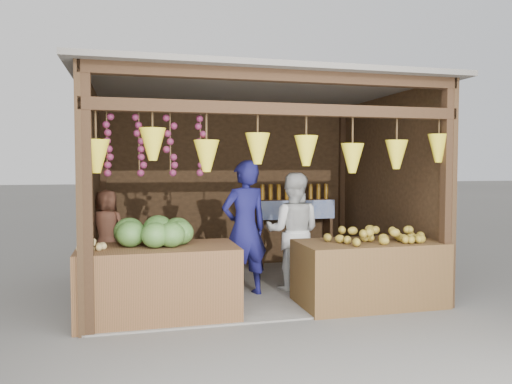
# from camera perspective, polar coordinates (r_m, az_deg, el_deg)

# --- Properties ---
(ground) EXTENTS (80.00, 80.00, 0.00)m
(ground) POSITION_cam_1_polar(r_m,az_deg,el_deg) (6.75, -0.61, -10.87)
(ground) COLOR #514F49
(ground) RESTS_ON ground
(stall_structure) EXTENTS (4.30, 3.30, 2.66)m
(stall_structure) POSITION_cam_1_polar(r_m,az_deg,el_deg) (6.51, -0.81, 3.41)
(stall_structure) COLOR slate
(stall_structure) RESTS_ON ground
(back_shelf) EXTENTS (1.25, 0.32, 1.32)m
(back_shelf) POSITION_cam_1_polar(r_m,az_deg,el_deg) (8.12, 4.48, -2.28)
(back_shelf) COLOR #382314
(back_shelf) RESTS_ON ground
(counter_left) EXTENTS (1.67, 0.85, 0.77)m
(counter_left) POSITION_cam_1_polar(r_m,az_deg,el_deg) (5.48, -11.09, -10.08)
(counter_left) COLOR #4E351A
(counter_left) RESTS_ON ground
(counter_right) EXTENTS (1.66, 0.85, 0.74)m
(counter_right) POSITION_cam_1_polar(r_m,az_deg,el_deg) (6.04, 12.74, -9.01)
(counter_right) COLOR #4F381A
(counter_right) RESTS_ON ground
(stool) EXTENTS (0.32, 0.32, 0.30)m
(stool) POSITION_cam_1_polar(r_m,az_deg,el_deg) (6.73, -16.60, -9.72)
(stool) COLOR black
(stool) RESTS_ON ground
(man_standing) EXTENTS (0.70, 0.55, 1.69)m
(man_standing) POSITION_cam_1_polar(r_m,az_deg,el_deg) (6.17, -1.31, -4.22)
(man_standing) COLOR #161550
(man_standing) RESTS_ON ground
(woman_standing) EXTENTS (0.91, 0.82, 1.53)m
(woman_standing) POSITION_cam_1_polar(r_m,az_deg,el_deg) (6.52, 4.25, -4.52)
(woman_standing) COLOR silver
(woman_standing) RESTS_ON ground
(vendor_seated) EXTENTS (0.58, 0.49, 1.02)m
(vendor_seated) POSITION_cam_1_polar(r_m,az_deg,el_deg) (6.62, -16.68, -4.14)
(vendor_seated) COLOR brown
(vendor_seated) RESTS_ON stool
(melon_pile) EXTENTS (1.00, 0.50, 0.32)m
(melon_pile) POSITION_cam_1_polar(r_m,az_deg,el_deg) (5.43, -11.24, -4.37)
(melon_pile) COLOR #215216
(melon_pile) RESTS_ON counter_left
(tanfruit_pile) EXTENTS (0.34, 0.40, 0.13)m
(tanfruit_pile) POSITION_cam_1_polar(r_m,az_deg,el_deg) (5.31, -18.28, -5.67)
(tanfruit_pile) COLOR tan
(tanfruit_pile) RESTS_ON counter_left
(mango_pile) EXTENTS (1.40, 0.64, 0.22)m
(mango_pile) POSITION_cam_1_polar(r_m,az_deg,el_deg) (5.95, 13.94, -4.52)
(mango_pile) COLOR #B66118
(mango_pile) RESTS_ON counter_right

